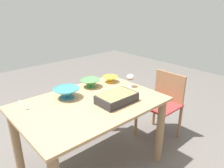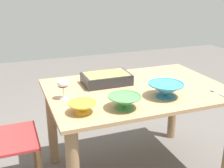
{
  "view_description": "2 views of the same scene",
  "coord_description": "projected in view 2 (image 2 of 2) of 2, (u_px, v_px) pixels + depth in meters",
  "views": [
    {
      "loc": [
        1.05,
        1.48,
        1.62
      ],
      "look_at": [
        -0.31,
        -0.04,
        0.83
      ],
      "focal_mm": 34.57,
      "sensor_mm": 36.0,
      "label": 1
    },
    {
      "loc": [
        -0.88,
        -1.79,
        1.48
      ],
      "look_at": [
        -0.22,
        -0.05,
        0.82
      ],
      "focal_mm": 45.62,
      "sensor_mm": 36.0,
      "label": 2
    }
  ],
  "objects": [
    {
      "name": "serving_bowl",
      "position": [
        166.0,
        89.0,
        1.94
      ],
      "size": [
        0.25,
        0.25,
        0.1
      ],
      "color": "teal",
      "rests_on": "dining_table"
    },
    {
      "name": "mixing_bowl",
      "position": [
        82.0,
        107.0,
        1.7
      ],
      "size": [
        0.17,
        0.17,
        0.07
      ],
      "color": "yellow",
      "rests_on": "dining_table"
    },
    {
      "name": "small_bowl",
      "position": [
        125.0,
        101.0,
        1.76
      ],
      "size": [
        0.21,
        0.21,
        0.09
      ],
      "color": "#4C994C",
      "rests_on": "dining_table"
    },
    {
      "name": "wine_glass",
      "position": [
        63.0,
        84.0,
        1.89
      ],
      "size": [
        0.08,
        0.08,
        0.14
      ],
      "color": "white",
      "rests_on": "dining_table"
    },
    {
      "name": "casserole_dish",
      "position": [
        106.0,
        78.0,
        2.19
      ],
      "size": [
        0.36,
        0.23,
        0.08
      ],
      "color": "#262628",
      "rests_on": "dining_table"
    },
    {
      "name": "serving_spoon",
      "position": [
        217.0,
        92.0,
        2.02
      ],
      "size": [
        0.03,
        0.22,
        0.01
      ],
      "color": "silver",
      "rests_on": "dining_table"
    },
    {
      "name": "dining_table",
      "position": [
        136.0,
        106.0,
        2.17
      ],
      "size": [
        1.32,
        0.92,
        0.74
      ],
      "color": "tan",
      "rests_on": "ground_plane"
    }
  ]
}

